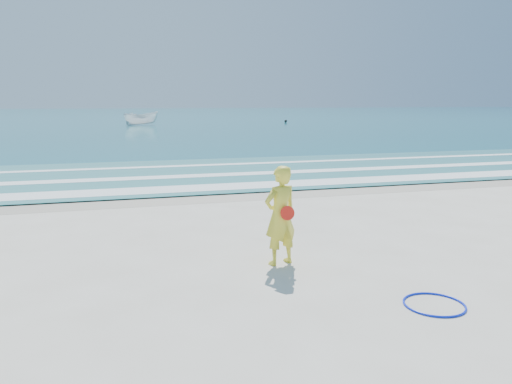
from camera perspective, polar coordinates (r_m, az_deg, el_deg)
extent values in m
plane|color=silver|center=(8.03, 4.79, -12.23)|extent=(400.00, 400.00, 0.00)
cube|color=#B2A893|center=(16.43, -6.42, -0.48)|extent=(400.00, 2.40, 0.00)
cube|color=#19727F|center=(111.99, -14.86, 8.49)|extent=(400.00, 190.00, 0.04)
cube|color=#59B7AD|center=(21.31, -8.70, 2.08)|extent=(400.00, 10.00, 0.01)
cube|color=white|center=(17.69, -7.13, 0.45)|extent=(400.00, 1.40, 0.01)
cube|color=white|center=(20.52, -8.41, 1.79)|extent=(400.00, 0.90, 0.01)
cube|color=white|center=(23.76, -9.49, 2.93)|extent=(400.00, 0.60, 0.01)
torus|color=#0C24DF|center=(8.28, 19.70, -12.00)|extent=(1.00, 1.00, 0.03)
imported|color=white|center=(64.94, -12.98, 8.20)|extent=(4.58, 2.39, 1.68)
sphere|color=black|center=(71.36, 3.42, 8.09)|extent=(0.39, 0.39, 0.39)
imported|color=yellow|center=(9.43, 2.79, -2.70)|extent=(0.80, 0.64, 1.90)
cylinder|color=red|center=(9.27, 3.62, -2.42)|extent=(0.27, 0.08, 0.27)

